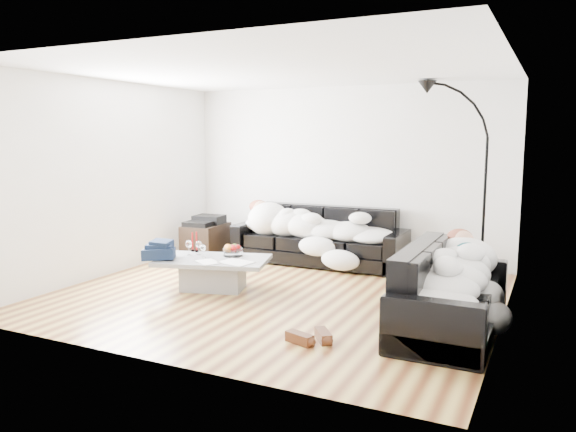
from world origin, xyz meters
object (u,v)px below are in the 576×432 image
at_px(sleeper_back, 318,221).
at_px(candle_right, 197,242).
at_px(sofa_back, 319,236).
at_px(wine_glass_c, 203,251).
at_px(stereo, 206,220).
at_px(floor_lamp, 485,194).
at_px(wine_glass_a, 199,248).
at_px(fruit_bowl, 233,250).
at_px(av_cabinet, 206,241).
at_px(coffee_table, 213,274).
at_px(shoes, 311,337).
at_px(wine_glass_b, 189,248).
at_px(sleeper_right, 453,265).
at_px(sofa_right, 452,288).
at_px(candle_left, 192,242).

distance_m(sleeper_back, candle_right, 1.89).
xyz_separation_m(sofa_back, wine_glass_c, (-0.74, -1.90, 0.05)).
height_order(stereo, floor_lamp, floor_lamp).
relative_size(sleeper_back, stereo, 4.85).
xyz_separation_m(wine_glass_a, floor_lamp, (3.17, 1.80, 0.66)).
relative_size(fruit_bowl, candle_right, 0.95).
height_order(wine_glass_c, stereo, stereo).
relative_size(candle_right, av_cabinet, 0.35).
height_order(sleeper_back, coffee_table, sleeper_back).
relative_size(wine_glass_a, wine_glass_c, 1.08).
bearing_deg(shoes, candle_right, 177.96).
xyz_separation_m(coffee_table, wine_glass_c, (-0.13, -0.02, 0.27)).
xyz_separation_m(av_cabinet, floor_lamp, (4.04, 0.37, 0.88)).
xyz_separation_m(shoes, floor_lamp, (1.10, 3.03, 1.08)).
bearing_deg(wine_glass_a, fruit_bowl, 15.92).
bearing_deg(floor_lamp, wine_glass_b, -130.88).
bearing_deg(shoes, wine_glass_a, 179.16).
relative_size(sleeper_right, shoes, 3.61).
bearing_deg(sofa_back, coffee_table, -107.90).
bearing_deg(wine_glass_c, coffee_table, 8.15).
bearing_deg(sleeper_back, sofa_right, -41.99).
relative_size(sofa_back, wine_glass_c, 15.66).
bearing_deg(candle_left, wine_glass_c, -37.66).
relative_size(sofa_right, floor_lamp, 0.88).
distance_m(sofa_back, candle_right, 1.93).
bearing_deg(sleeper_back, av_cabinet, -170.36).
bearing_deg(floor_lamp, stereo, -155.52).
distance_m(sofa_right, stereo, 4.37).
bearing_deg(wine_glass_a, floor_lamp, 29.59).
distance_m(sofa_back, stereo, 1.79).
xyz_separation_m(sofa_right, candle_left, (-3.34, 0.44, 0.11)).
xyz_separation_m(candle_left, candle_right, (0.06, 0.00, 0.01)).
distance_m(fruit_bowl, wine_glass_a, 0.44).
bearing_deg(candle_left, fruit_bowl, -1.82).
bearing_deg(stereo, wine_glass_a, -64.08).
height_order(sofa_right, candle_left, sofa_right).
bearing_deg(sofa_right, sofa_back, 47.32).
bearing_deg(coffee_table, stereo, 126.57).
height_order(sleeper_back, stereo, sleeper_back).
bearing_deg(sofa_right, av_cabinet, 66.60).
distance_m(candle_right, shoes, 2.63).
bearing_deg(wine_glass_a, wine_glass_c, -39.88).
bearing_deg(candle_left, av_cabinet, 117.42).
relative_size(sleeper_right, wine_glass_a, 9.78).
bearing_deg(fruit_bowl, floor_lamp, 31.45).
xyz_separation_m(wine_glass_c, shoes, (1.92, -1.11, -0.41)).
bearing_deg(fruit_bowl, candle_left, 178.18).
distance_m(sleeper_back, wine_glass_b, 2.06).
distance_m(wine_glass_a, wine_glass_c, 0.19).
relative_size(coffee_table, wine_glass_b, 7.12).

